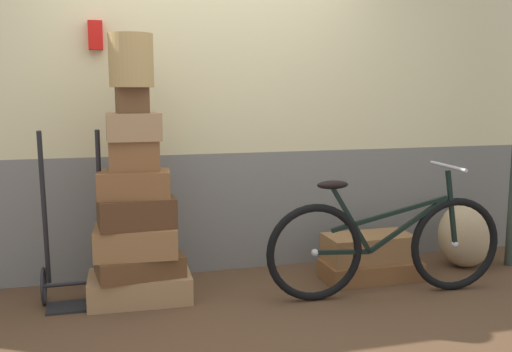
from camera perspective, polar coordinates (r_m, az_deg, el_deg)
ground at (r=3.99m, az=-2.51°, el=-13.02°), size 8.43×5.20×0.06m
station_building at (r=4.54m, az=-4.90°, el=7.54°), size 6.43×0.74×2.70m
suitcase_0 at (r=4.11m, az=-11.42°, el=-10.71°), size 0.70×0.45×0.18m
suitcase_1 at (r=4.05m, az=-11.46°, el=-8.60°), size 0.60×0.44×0.14m
suitcase_2 at (r=4.00m, az=-11.81°, el=-6.29°), size 0.57×0.41×0.20m
suitcase_3 at (r=3.95m, az=-11.77°, el=-3.52°), size 0.52×0.36×0.20m
suitcase_4 at (r=3.92m, az=-11.98°, el=-0.79°), size 0.49×0.33×0.18m
suitcase_5 at (r=3.91m, az=-11.99°, el=1.99°), size 0.34×0.22×0.20m
suitcase_6 at (r=3.89m, az=-12.02°, el=4.79°), size 0.35×0.24×0.18m
suitcase_7 at (r=3.86m, az=-12.16°, el=7.35°), size 0.21×0.16×0.17m
suitcase_8 at (r=4.54m, az=11.29°, el=-9.13°), size 0.74×0.36×0.14m
suitcase_9 at (r=4.52m, az=11.07°, el=-6.95°), size 0.67×0.34×0.20m
wicker_basket at (r=3.87m, az=-12.27°, el=11.12°), size 0.29×0.29×0.34m
luggage_trolley at (r=4.10m, az=-17.50°, el=-8.24°), size 0.44×0.35×1.18m
burlap_sack at (r=5.01m, az=20.12°, el=-5.43°), size 0.46×0.39×0.54m
bicycle at (r=4.14m, az=12.76°, el=-6.72°), size 1.73×0.46×0.92m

